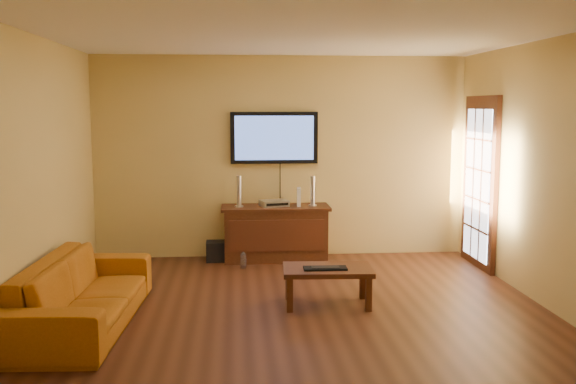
{
  "coord_description": "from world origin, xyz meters",
  "views": [
    {
      "loc": [
        -0.62,
        -6.11,
        2.02
      ],
      "look_at": [
        -0.05,
        0.8,
        1.1
      ],
      "focal_mm": 40.0,
      "sensor_mm": 36.0,
      "label": 1
    }
  ],
  "objects": [
    {
      "name": "speaker_right",
      "position": [
        0.39,
        2.2,
        0.91
      ],
      "size": [
        0.11,
        0.11,
        0.39
      ],
      "color": "silver",
      "rests_on": "media_console"
    },
    {
      "name": "french_door",
      "position": [
        2.46,
        1.7,
        1.05
      ],
      "size": [
        0.07,
        1.02,
        2.22
      ],
      "color": "#37190C",
      "rests_on": "ground"
    },
    {
      "name": "coffee_table",
      "position": [
        0.31,
        0.22,
        0.34
      ],
      "size": [
        0.93,
        0.59,
        0.4
      ],
      "color": "#37190C",
      "rests_on": "ground"
    },
    {
      "name": "keyboard",
      "position": [
        0.27,
        0.15,
        0.41
      ],
      "size": [
        0.44,
        0.17,
        0.03
      ],
      "color": "black",
      "rests_on": "coffee_table"
    },
    {
      "name": "sofa",
      "position": [
        -2.03,
        -0.21,
        0.42
      ],
      "size": [
        0.76,
        2.19,
        0.84
      ],
      "primitive_type": "imported",
      "rotation": [
        0.0,
        0.0,
        1.51
      ],
      "color": "#A55B12",
      "rests_on": "ground"
    },
    {
      "name": "av_receiver",
      "position": [
        -0.12,
        2.22,
        0.76
      ],
      "size": [
        0.41,
        0.34,
        0.08
      ],
      "primitive_type": "cube",
      "rotation": [
        0.0,
        0.0,
        0.29
      ],
      "color": "silver",
      "rests_on": "media_console"
    },
    {
      "name": "television",
      "position": [
        -0.1,
        2.45,
        1.61
      ],
      "size": [
        1.17,
        0.08,
        0.69
      ],
      "color": "black",
      "rests_on": "ground"
    },
    {
      "name": "bottle",
      "position": [
        -0.53,
        1.79,
        0.1
      ],
      "size": [
        0.07,
        0.07,
        0.21
      ],
      "color": "white",
      "rests_on": "ground"
    },
    {
      "name": "media_console",
      "position": [
        -0.1,
        2.22,
        0.37
      ],
      "size": [
        1.42,
        0.54,
        0.72
      ],
      "color": "#37190C",
      "rests_on": "ground"
    },
    {
      "name": "game_console",
      "position": [
        0.21,
        2.2,
        0.85
      ],
      "size": [
        0.06,
        0.18,
        0.24
      ],
      "primitive_type": "cube",
      "rotation": [
        0.0,
        0.0,
        -0.08
      ],
      "color": "white",
      "rests_on": "media_console"
    },
    {
      "name": "ground_plane",
      "position": [
        0.0,
        0.0,
        0.0
      ],
      "size": [
        5.0,
        5.0,
        0.0
      ],
      "primitive_type": "plane",
      "color": "#391C10",
      "rests_on": "ground"
    },
    {
      "name": "speaker_left",
      "position": [
        -0.58,
        2.19,
        0.91
      ],
      "size": [
        0.11,
        0.11,
        0.41
      ],
      "color": "silver",
      "rests_on": "media_console"
    },
    {
      "name": "room_walls",
      "position": [
        0.0,
        0.62,
        1.69
      ],
      "size": [
        5.0,
        5.0,
        5.0
      ],
      "color": "tan",
      "rests_on": "ground"
    },
    {
      "name": "subwoofer",
      "position": [
        -0.88,
        2.23,
        0.13
      ],
      "size": [
        0.26,
        0.26,
        0.26
      ],
      "primitive_type": "cube",
      "rotation": [
        0.0,
        0.0,
        0.01
      ],
      "color": "black",
      "rests_on": "ground"
    }
  ]
}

